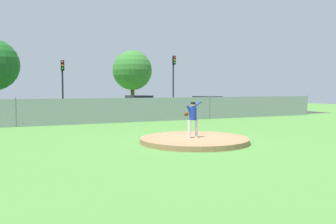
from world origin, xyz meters
name	(u,v)px	position (x,y,z in m)	size (l,w,h in m)	color
ground_plane	(145,128)	(0.00, 6.00, 0.00)	(80.00, 80.00, 0.00)	#4C8438
asphalt_strip	(108,118)	(0.00, 14.50, 0.00)	(44.00, 7.00, 0.01)	#2B2B2D
pitchers_mound	(194,140)	(0.00, 0.00, 0.11)	(4.74, 4.74, 0.22)	#99704C
pitcher_youth	(193,116)	(-0.08, 0.00, 1.17)	(0.83, 0.32, 1.61)	silver
baseball	(166,135)	(-0.87, 1.09, 0.25)	(0.07, 0.07, 0.07)	white
chainlink_fence	(125,110)	(0.00, 10.00, 0.87)	(34.97, 0.07, 1.83)	gray
parked_car_white	(207,106)	(9.27, 14.12, 0.83)	(1.97, 4.81, 1.72)	silver
parked_car_charcoal	(139,107)	(2.73, 14.58, 0.87)	(1.99, 4.63, 1.83)	#232328
traffic_cone_orange	(186,112)	(7.48, 14.99, 0.26)	(0.40, 0.40, 0.55)	orange
traffic_light_near	(63,78)	(-3.03, 18.28, 3.33)	(0.28, 0.46, 4.88)	black
traffic_light_far	(174,74)	(8.07, 18.78, 3.89)	(0.28, 0.46, 5.79)	black
tree_slender_far	(132,71)	(5.20, 23.42, 4.46)	(4.40, 4.40, 6.68)	#4C331E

